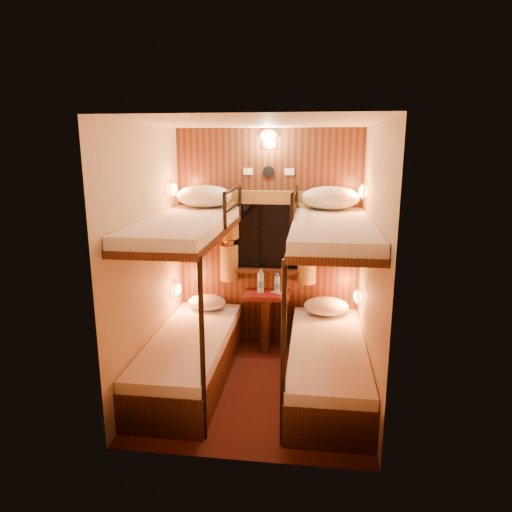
# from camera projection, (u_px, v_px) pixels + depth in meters

# --- Properties ---
(floor) EXTENTS (2.10, 2.10, 0.00)m
(floor) POSITION_uv_depth(u_px,v_px,m) (257.00, 386.00, 4.30)
(floor) COLOR #33160E
(floor) RESTS_ON ground
(ceiling) EXTENTS (2.10, 2.10, 0.00)m
(ceiling) POSITION_uv_depth(u_px,v_px,m) (257.00, 122.00, 3.75)
(ceiling) COLOR silver
(ceiling) RESTS_ON wall_back
(wall_back) EXTENTS (2.40, 0.00, 2.40)m
(wall_back) POSITION_uv_depth(u_px,v_px,m) (268.00, 240.00, 5.04)
(wall_back) COLOR #C6B293
(wall_back) RESTS_ON floor
(wall_front) EXTENTS (2.40, 0.00, 2.40)m
(wall_front) POSITION_uv_depth(u_px,v_px,m) (237.00, 302.00, 3.01)
(wall_front) COLOR #C6B293
(wall_front) RESTS_ON floor
(wall_left) EXTENTS (0.00, 2.40, 2.40)m
(wall_left) POSITION_uv_depth(u_px,v_px,m) (148.00, 260.00, 4.15)
(wall_left) COLOR #C6B293
(wall_left) RESTS_ON floor
(wall_right) EXTENTS (0.00, 2.40, 2.40)m
(wall_right) POSITION_uv_depth(u_px,v_px,m) (372.00, 267.00, 3.90)
(wall_right) COLOR #C6B293
(wall_right) RESTS_ON floor
(back_panel) EXTENTS (2.00, 0.03, 2.40)m
(back_panel) POSITION_uv_depth(u_px,v_px,m) (268.00, 240.00, 5.02)
(back_panel) COLOR #321A0E
(back_panel) RESTS_ON floor
(bunk_left) EXTENTS (0.72, 1.90, 1.82)m
(bunk_left) POSITION_uv_depth(u_px,v_px,m) (190.00, 325.00, 4.32)
(bunk_left) COLOR #321A0E
(bunk_left) RESTS_ON floor
(bunk_right) EXTENTS (0.72, 1.90, 1.82)m
(bunk_right) POSITION_uv_depth(u_px,v_px,m) (328.00, 332.00, 4.16)
(bunk_right) COLOR #321A0E
(bunk_right) RESTS_ON floor
(window) EXTENTS (1.00, 0.12, 0.79)m
(window) POSITION_uv_depth(u_px,v_px,m) (268.00, 243.00, 5.00)
(window) COLOR black
(window) RESTS_ON back_panel
(curtains) EXTENTS (1.10, 0.22, 1.00)m
(curtains) POSITION_uv_depth(u_px,v_px,m) (268.00, 236.00, 4.95)
(curtains) COLOR brown
(curtains) RESTS_ON back_panel
(back_fixtures) EXTENTS (0.54, 0.09, 0.48)m
(back_fixtures) POSITION_uv_depth(u_px,v_px,m) (269.00, 143.00, 4.75)
(back_fixtures) COLOR black
(back_fixtures) RESTS_ON back_panel
(reading_lamps) EXTENTS (2.00, 0.20, 1.25)m
(reading_lamps) POSITION_uv_depth(u_px,v_px,m) (265.00, 243.00, 4.69)
(reading_lamps) COLOR orange
(reading_lamps) RESTS_ON wall_left
(table) EXTENTS (0.50, 0.34, 0.66)m
(table) POSITION_uv_depth(u_px,v_px,m) (266.00, 313.00, 5.03)
(table) COLOR #551A13
(table) RESTS_ON floor
(bottle_left) EXTENTS (0.07, 0.07, 0.26)m
(bottle_left) POSITION_uv_depth(u_px,v_px,m) (261.00, 283.00, 4.97)
(bottle_left) COLOR #99BFE5
(bottle_left) RESTS_ON table
(bottle_right) EXTENTS (0.06, 0.06, 0.22)m
(bottle_right) POSITION_uv_depth(u_px,v_px,m) (277.00, 285.00, 4.95)
(bottle_right) COLOR #99BFE5
(bottle_right) RESTS_ON table
(sachet_a) EXTENTS (0.09, 0.08, 0.01)m
(sachet_a) POSITION_uv_depth(u_px,v_px,m) (278.00, 293.00, 4.97)
(sachet_a) COLOR silver
(sachet_a) RESTS_ON table
(sachet_b) EXTENTS (0.09, 0.08, 0.01)m
(sachet_b) POSITION_uv_depth(u_px,v_px,m) (274.00, 292.00, 5.00)
(sachet_b) COLOR silver
(sachet_b) RESTS_ON table
(pillow_lower_left) EXTENTS (0.42, 0.30, 0.17)m
(pillow_lower_left) POSITION_uv_depth(u_px,v_px,m) (207.00, 302.00, 5.02)
(pillow_lower_left) COLOR silver
(pillow_lower_left) RESTS_ON bunk_left
(pillow_lower_right) EXTENTS (0.48, 0.34, 0.19)m
(pillow_lower_right) POSITION_uv_depth(u_px,v_px,m) (326.00, 306.00, 4.86)
(pillow_lower_right) COLOR silver
(pillow_lower_right) RESTS_ON bunk_right
(pillow_upper_left) EXTENTS (0.59, 0.42, 0.23)m
(pillow_upper_left) POSITION_uv_depth(u_px,v_px,m) (204.00, 196.00, 4.75)
(pillow_upper_left) COLOR silver
(pillow_upper_left) RESTS_ON bunk_left
(pillow_upper_right) EXTENTS (0.59, 0.42, 0.23)m
(pillow_upper_right) POSITION_uv_depth(u_px,v_px,m) (330.00, 198.00, 4.59)
(pillow_upper_right) COLOR silver
(pillow_upper_right) RESTS_ON bunk_right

